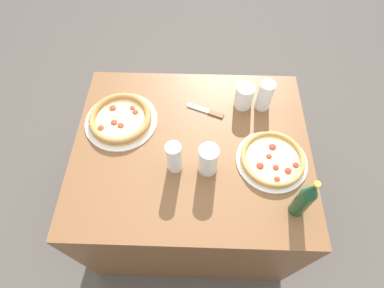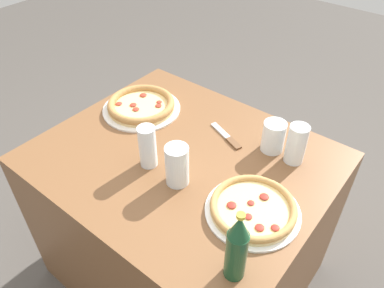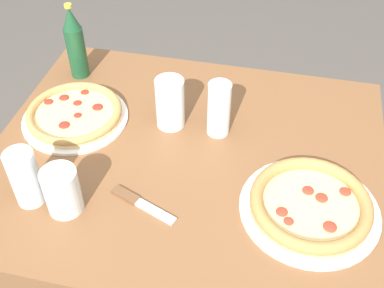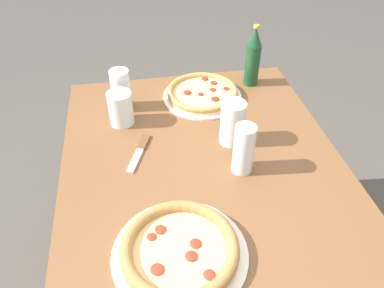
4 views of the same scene
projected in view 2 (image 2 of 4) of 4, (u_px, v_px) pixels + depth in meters
name	position (u px, v px, depth m)	size (l,w,h in m)	color
ground_plane	(185.00, 268.00, 1.84)	(8.00, 8.00, 0.00)	#4C4742
table	(184.00, 220.00, 1.60)	(1.03, 0.86, 0.74)	brown
pizza_pepperoni	(141.00, 105.00, 1.58)	(0.33, 0.33, 0.04)	silver
pizza_salami	(253.00, 208.00, 1.15)	(0.30, 0.30, 0.04)	white
glass_red_wine	(177.00, 167.00, 1.22)	(0.08, 0.08, 0.15)	white
glass_orange_juice	(148.00, 149.00, 1.29)	(0.06, 0.06, 0.16)	white
glass_water	(296.00, 146.00, 1.30)	(0.07, 0.07, 0.15)	white
glass_mango_juice	(273.00, 138.00, 1.36)	(0.08, 0.08, 0.12)	white
beer_bottle	(237.00, 247.00, 0.93)	(0.06, 0.06, 0.24)	#194728
knife	(227.00, 137.00, 1.44)	(0.18, 0.09, 0.01)	brown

